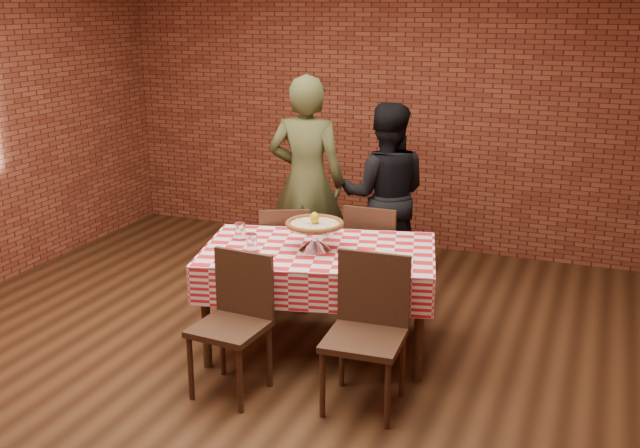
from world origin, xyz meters
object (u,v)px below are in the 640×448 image
(table, at_px, (319,299))
(pizza, at_px, (315,224))
(chair_far_left, at_px, (284,256))
(pizza_stand, at_px, (315,237))
(water_glass_left, at_px, (252,243))
(chair_far_right, at_px, (376,256))
(diner_olive, at_px, (307,182))
(condiment_caddy, at_px, (325,229))
(chair_near_right, at_px, (364,337))
(water_glass_right, at_px, (240,231))
(chair_near_left, at_px, (229,328))
(diner_black, at_px, (385,195))

(table, bearing_deg, pizza, -121.33)
(chair_far_left, bearing_deg, pizza_stand, 102.88)
(water_glass_left, xyz_separation_m, chair_far_right, (0.57, 1.07, -0.37))
(chair_far_right, bearing_deg, pizza_stand, 78.15)
(pizza_stand, distance_m, diner_olive, 1.36)
(condiment_caddy, height_order, diner_olive, diner_olive)
(table, distance_m, chair_near_right, 0.86)
(water_glass_left, relative_size, condiment_caddy, 0.93)
(pizza_stand, height_order, chair_near_right, chair_near_right)
(pizza, xyz_separation_m, water_glass_right, (-0.59, 0.02, -0.12))
(pizza_stand, relative_size, chair_near_right, 0.42)
(chair_far_right, bearing_deg, chair_near_left, 74.64)
(table, height_order, diner_black, diner_black)
(water_glass_right, bearing_deg, pizza_stand, -2.10)
(condiment_caddy, height_order, diner_black, diner_black)
(pizza_stand, bearing_deg, diner_olive, 114.93)
(pizza, xyz_separation_m, condiment_caddy, (-0.03, 0.29, -0.12))
(chair_near_left, bearing_deg, chair_near_right, 14.76)
(pizza_stand, xyz_separation_m, chair_far_right, (0.18, 0.88, -0.40))
(table, xyz_separation_m, chair_near_right, (0.56, -0.65, 0.10))
(chair_far_left, bearing_deg, table, 105.14)
(table, height_order, diner_olive, diner_olive)
(diner_olive, bearing_deg, diner_black, -167.94)
(water_glass_left, distance_m, diner_black, 1.71)
(pizza, bearing_deg, chair_near_right, -47.38)
(water_glass_right, distance_m, condiment_caddy, 0.62)
(pizza_stand, distance_m, pizza, 0.09)
(chair_near_right, bearing_deg, pizza, 129.50)
(water_glass_left, bearing_deg, table, 28.01)
(water_glass_left, height_order, water_glass_right, same)
(diner_black, bearing_deg, pizza, 71.87)
(chair_near_left, height_order, chair_far_left, chair_near_left)
(table, distance_m, chair_near_left, 0.86)
(water_glass_left, height_order, chair_near_left, chair_near_left)
(water_glass_left, relative_size, water_glass_right, 1.00)
(chair_far_right, xyz_separation_m, diner_black, (-0.11, 0.58, 0.35))
(table, relative_size, diner_olive, 0.87)
(table, relative_size, pizza, 3.91)
(water_glass_right, relative_size, chair_near_right, 0.13)
(pizza_stand, height_order, chair_near_left, pizza_stand)
(chair_near_left, distance_m, chair_far_left, 1.44)
(pizza, distance_m, diner_black, 1.47)
(chair_near_left, relative_size, diner_black, 0.56)
(pizza_stand, height_order, water_glass_right, pizza_stand)
(diner_black, bearing_deg, chair_far_left, 38.56)
(table, height_order, chair_near_right, chair_near_right)
(pizza_stand, height_order, pizza, pizza)
(diner_olive, xyz_separation_m, diner_black, (0.64, 0.23, -0.11))
(condiment_caddy, bearing_deg, pizza, -74.60)
(pizza_stand, distance_m, chair_far_left, 0.93)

